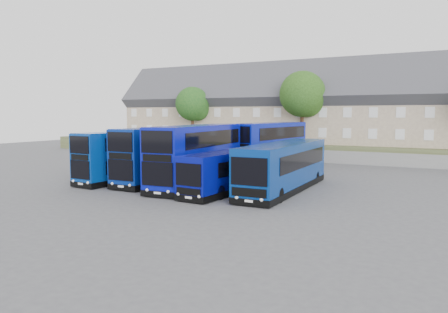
# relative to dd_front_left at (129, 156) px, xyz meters

# --- Properties ---
(ground) EXTENTS (120.00, 120.00, 0.00)m
(ground) POSITION_rel_dd_front_left_xyz_m (5.94, -2.14, -2.10)
(ground) COLOR #4A4A50
(ground) RESTS_ON ground
(retaining_wall) EXTENTS (70.00, 0.40, 1.50)m
(retaining_wall) POSITION_rel_dd_front_left_xyz_m (5.94, 21.86, -1.35)
(retaining_wall) COLOR slate
(retaining_wall) RESTS_ON ground
(earth_bank) EXTENTS (80.00, 20.00, 2.00)m
(earth_bank) POSITION_rel_dd_front_left_xyz_m (5.94, 31.86, -1.10)
(earth_bank) COLOR #464A29
(earth_bank) RESTS_ON ground
(terrace_row) EXTENTS (60.00, 10.40, 11.20)m
(terrace_row) POSITION_rel_dd_front_left_xyz_m (8.94, 27.86, 4.49)
(terrace_row) COLOR tan
(terrace_row) RESTS_ON earth_bank
(dd_front_left) EXTENTS (3.14, 10.91, 4.28)m
(dd_front_left) POSITION_rel_dd_front_left_xyz_m (0.00, 0.00, 0.00)
(dd_front_left) COLOR navy
(dd_front_left) RESTS_ON ground
(dd_front_mid) EXTENTS (2.86, 11.76, 4.66)m
(dd_front_mid) POSITION_rel_dd_front_left_xyz_m (3.20, 1.05, 0.19)
(dd_front_mid) COLOR navy
(dd_front_mid) RESTS_ON ground
(dd_front_right) EXTENTS (3.95, 12.46, 4.88)m
(dd_front_right) POSITION_rel_dd_front_left_xyz_m (6.81, 0.42, 0.30)
(dd_front_right) COLOR #08119E
(dd_front_right) RESTS_ON ground
(dd_rear_left) EXTENTS (3.10, 9.95, 3.89)m
(dd_rear_left) POSITION_rel_dd_front_left_xyz_m (2.45, 12.08, -0.19)
(dd_rear_left) COLOR #080E9C
(dd_rear_left) RESTS_ON ground
(dd_rear_right) EXTENTS (4.00, 12.43, 4.86)m
(dd_rear_right) POSITION_rel_dd_front_left_xyz_m (7.88, 13.05, 0.29)
(dd_rear_right) COLOR #0817A0
(dd_rear_right) RESTS_ON ground
(coach_east_a) EXTENTS (3.05, 11.35, 3.07)m
(coach_east_a) POSITION_rel_dd_front_left_xyz_m (10.51, -0.41, -0.60)
(coach_east_a) COLOR #070D8A
(coach_east_a) RESTS_ON ground
(coach_east_b) EXTENTS (3.19, 13.42, 3.65)m
(coach_east_b) POSITION_rel_dd_front_left_xyz_m (13.94, 1.48, -0.31)
(coach_east_b) COLOR navy
(coach_east_b) RESTS_ON ground
(tree_west) EXTENTS (4.80, 4.80, 7.65)m
(tree_west) POSITION_rel_dd_front_left_xyz_m (-7.91, 22.96, 4.95)
(tree_west) COLOR #382314
(tree_west) RESTS_ON earth_bank
(tree_mid) EXTENTS (5.76, 5.76, 9.18)m
(tree_mid) POSITION_rel_dd_front_left_xyz_m (8.09, 23.46, 5.96)
(tree_mid) COLOR #382314
(tree_mid) RESTS_ON earth_bank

